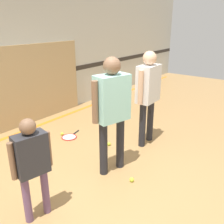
{
  "coord_description": "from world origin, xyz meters",
  "views": [
    {
      "loc": [
        -2.47,
        -2.0,
        2.21
      ],
      "look_at": [
        0.24,
        0.05,
        0.97
      ],
      "focal_mm": 40.0,
      "sensor_mm": 36.0,
      "label": 1
    }
  ],
  "objects_px": {
    "person_student_left": "(32,159)",
    "person_instructor": "(112,104)",
    "tennis_ball_stray_left": "(109,144)",
    "tennis_ball_by_spare_racket": "(62,134)",
    "person_student_right": "(148,89)",
    "tennis_ball_near_instructor": "(132,180)",
    "racket_spare_on_floor": "(70,137)"
  },
  "relations": [
    {
      "from": "person_instructor",
      "to": "tennis_ball_near_instructor",
      "type": "bearing_deg",
      "value": -85.45
    },
    {
      "from": "person_student_left",
      "to": "tennis_ball_stray_left",
      "type": "bearing_deg",
      "value": 24.2
    },
    {
      "from": "person_student_right",
      "to": "tennis_ball_near_instructor",
      "type": "bearing_deg",
      "value": 18.84
    },
    {
      "from": "person_instructor",
      "to": "tennis_ball_stray_left",
      "type": "distance_m",
      "value": 1.33
    },
    {
      "from": "person_instructor",
      "to": "person_student_right",
      "type": "height_order",
      "value": "person_instructor"
    },
    {
      "from": "person_student_left",
      "to": "racket_spare_on_floor",
      "type": "height_order",
      "value": "person_student_left"
    },
    {
      "from": "person_student_left",
      "to": "racket_spare_on_floor",
      "type": "relative_size",
      "value": 2.35
    },
    {
      "from": "racket_spare_on_floor",
      "to": "person_student_right",
      "type": "bearing_deg",
      "value": -73.75
    },
    {
      "from": "racket_spare_on_floor",
      "to": "tennis_ball_near_instructor",
      "type": "bearing_deg",
      "value": -117.48
    },
    {
      "from": "person_instructor",
      "to": "tennis_ball_by_spare_racket",
      "type": "xyz_separation_m",
      "value": [
        0.38,
        1.57,
        -1.06
      ]
    },
    {
      "from": "person_student_left",
      "to": "tennis_ball_by_spare_racket",
      "type": "bearing_deg",
      "value": 52.35
    },
    {
      "from": "person_student_right",
      "to": "tennis_ball_by_spare_racket",
      "type": "relative_size",
      "value": 26.28
    },
    {
      "from": "person_student_right",
      "to": "tennis_ball_near_instructor",
      "type": "distance_m",
      "value": 1.67
    },
    {
      "from": "person_student_left",
      "to": "tennis_ball_stray_left",
      "type": "relative_size",
      "value": 19.11
    },
    {
      "from": "person_instructor",
      "to": "person_student_right",
      "type": "distance_m",
      "value": 1.14
    },
    {
      "from": "person_instructor",
      "to": "tennis_ball_by_spare_racket",
      "type": "relative_size",
      "value": 26.72
    },
    {
      "from": "person_student_right",
      "to": "tennis_ball_near_instructor",
      "type": "relative_size",
      "value": 26.28
    },
    {
      "from": "tennis_ball_by_spare_racket",
      "to": "racket_spare_on_floor",
      "type": "bearing_deg",
      "value": -81.2
    },
    {
      "from": "tennis_ball_stray_left",
      "to": "person_instructor",
      "type": "bearing_deg",
      "value": -138.79
    },
    {
      "from": "racket_spare_on_floor",
      "to": "tennis_ball_by_spare_racket",
      "type": "distance_m",
      "value": 0.19
    },
    {
      "from": "person_student_right",
      "to": "tennis_ball_by_spare_racket",
      "type": "bearing_deg",
      "value": -65.95
    },
    {
      "from": "racket_spare_on_floor",
      "to": "tennis_ball_near_instructor",
      "type": "relative_size",
      "value": 8.14
    },
    {
      "from": "person_instructor",
      "to": "racket_spare_on_floor",
      "type": "height_order",
      "value": "person_instructor"
    },
    {
      "from": "tennis_ball_stray_left",
      "to": "person_student_right",
      "type": "bearing_deg",
      "value": -42.48
    },
    {
      "from": "tennis_ball_by_spare_racket",
      "to": "person_student_right",
      "type": "bearing_deg",
      "value": -63.61
    },
    {
      "from": "tennis_ball_near_instructor",
      "to": "tennis_ball_by_spare_racket",
      "type": "height_order",
      "value": "same"
    },
    {
      "from": "person_instructor",
      "to": "tennis_ball_near_instructor",
      "type": "distance_m",
      "value": 1.14
    },
    {
      "from": "person_student_right",
      "to": "tennis_ball_by_spare_racket",
      "type": "xyz_separation_m",
      "value": [
        -0.76,
        1.52,
        -1.04
      ]
    },
    {
      "from": "person_student_right",
      "to": "tennis_ball_near_instructor",
      "type": "height_order",
      "value": "person_student_right"
    },
    {
      "from": "person_student_right",
      "to": "tennis_ball_stray_left",
      "type": "xyz_separation_m",
      "value": [
        -0.53,
        0.48,
        -1.04
      ]
    },
    {
      "from": "tennis_ball_by_spare_racket",
      "to": "person_instructor",
      "type": "bearing_deg",
      "value": -103.61
    },
    {
      "from": "person_student_left",
      "to": "person_instructor",
      "type": "bearing_deg",
      "value": 7.28
    }
  ]
}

